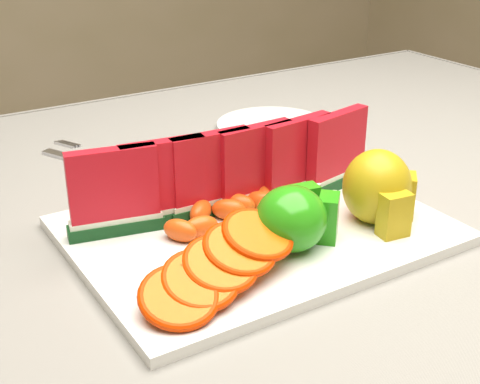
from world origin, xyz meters
TOP-DOWN VIEW (x-y plane):
  - table at (0.00, 0.00)m, footprint 1.40×0.90m
  - tablecloth at (0.00, 0.00)m, footprint 1.53×1.03m
  - platter at (-0.06, -0.08)m, footprint 0.40×0.30m
  - apple_cluster at (-0.05, -0.14)m, footprint 0.11×0.10m
  - pear_cluster at (0.07, -0.14)m, footprint 0.10×0.10m
  - side_plate at (0.16, 0.21)m, footprint 0.23×0.23m
  - fork at (-0.14, 0.23)m, footprint 0.09×0.19m
  - watermelon_row at (-0.06, -0.03)m, footprint 0.39×0.07m
  - orange_fan_front at (-0.16, -0.17)m, footprint 0.19×0.12m
  - orange_fan_back at (-0.11, 0.05)m, footprint 0.23×0.09m
  - tangerine_segments at (-0.07, -0.05)m, footprint 0.19×0.07m

SIDE VIEW (x-z plane):
  - table at x=0.00m, z-range 0.28..1.03m
  - tablecloth at x=0.00m, z-range 0.62..0.82m
  - fork at x=-0.14m, z-range 0.76..0.76m
  - side_plate at x=0.16m, z-range 0.76..0.77m
  - platter at x=-0.06m, z-range 0.76..0.77m
  - tangerine_segments at x=-0.07m, z-range 0.77..0.79m
  - orange_fan_back at x=-0.11m, z-range 0.77..0.81m
  - orange_fan_front at x=-0.16m, z-range 0.77..0.82m
  - apple_cluster at x=-0.05m, z-range 0.77..0.84m
  - pear_cluster at x=0.07m, z-range 0.77..0.85m
  - watermelon_row at x=-0.06m, z-range 0.77..0.87m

